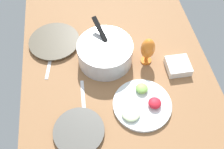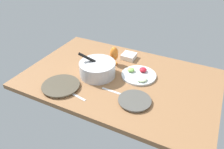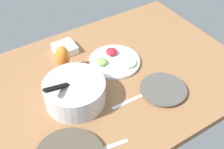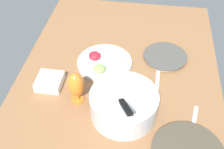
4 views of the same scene
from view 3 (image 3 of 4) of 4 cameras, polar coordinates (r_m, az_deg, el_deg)
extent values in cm
cube|color=#8C603D|center=(155.81, -2.03, -1.73)|extent=(160.00, 104.00, 4.00)
cylinder|color=silver|center=(150.72, 10.17, -3.10)|extent=(22.23, 22.23, 1.28)
cylinder|color=#4E4C47|center=(149.99, 10.22, -2.83)|extent=(24.16, 24.16, 0.77)
cylinder|color=silver|center=(141.10, -7.42, -3.51)|extent=(30.39, 30.39, 12.22)
cylinder|color=white|center=(138.47, -7.55, -2.47)|extent=(27.35, 27.35, 2.20)
cube|color=black|center=(134.63, -9.71, -2.24)|extent=(21.40, 10.23, 12.47)
cylinder|color=silver|center=(164.51, 0.48, 2.60)|extent=(29.51, 29.51, 1.80)
ellipsoid|color=#8CC659|center=(160.69, -2.14, 2.57)|extent=(6.27, 6.27, 3.18)
ellipsoid|color=beige|center=(160.99, 3.30, 2.42)|extent=(8.87, 8.87, 2.40)
ellipsoid|color=red|center=(167.14, -0.11, 4.58)|extent=(6.44, 6.44, 3.68)
cylinder|color=orange|center=(161.33, -9.42, 0.72)|extent=(6.04, 6.04, 1.00)
cylinder|color=orange|center=(159.99, -9.50, 1.25)|extent=(2.00, 2.00, 3.03)
ellipsoid|color=orange|center=(154.71, -9.85, 3.50)|extent=(7.64, 7.64, 13.36)
cube|color=white|center=(173.87, -9.39, 5.13)|extent=(12.55, 12.55, 4.62)
cube|color=#F9E072|center=(172.97, -9.44, 5.51)|extent=(10.29, 10.29, 1.48)
cube|color=silver|center=(143.74, 3.16, -5.42)|extent=(18.04, 2.26, 0.60)
cube|color=silver|center=(127.86, -0.68, -14.22)|extent=(18.04, 4.94, 0.60)
camera|label=1|loc=(1.50, 34.27, 40.59)|focal=41.15mm
camera|label=2|loc=(1.24, 79.72, 7.28)|focal=34.85mm
camera|label=4|loc=(0.95, -65.12, 17.70)|focal=45.16mm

